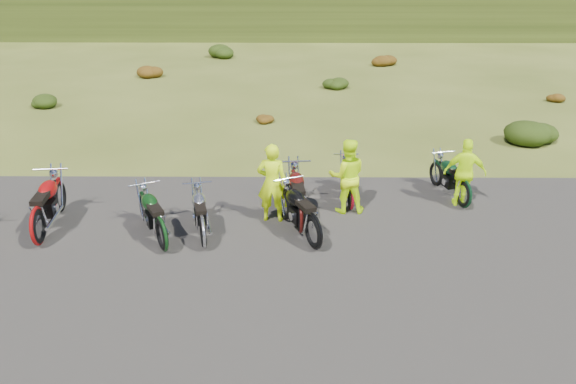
{
  "coord_description": "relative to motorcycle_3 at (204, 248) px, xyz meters",
  "views": [
    {
      "loc": [
        0.66,
        -10.05,
        5.73
      ],
      "look_at": [
        0.56,
        1.01,
        0.89
      ],
      "focal_mm": 35.0,
      "sensor_mm": 36.0,
      "label": 1
    }
  ],
  "objects": [
    {
      "name": "shrub_1",
      "position": [
        -7.93,
        11.17,
        0.31
      ],
      "size": [
        1.03,
        1.03,
        0.61
      ],
      "primitive_type": "ellipsoid",
      "color": "black",
      "rests_on": "ground"
    },
    {
      "name": "shrub_8",
      "position": [
        12.37,
        12.27,
        0.23
      ],
      "size": [
        0.77,
        0.77,
        0.45
      ],
      "primitive_type": "ellipsoid",
      "color": "#5A250B",
      "rests_on": "ground"
    },
    {
      "name": "shrub_6",
      "position": [
        6.57,
        19.67,
        0.38
      ],
      "size": [
        1.3,
        1.3,
        0.77
      ],
      "primitive_type": "ellipsoid",
      "color": "#5A250B",
      "rests_on": "ground"
    },
    {
      "name": "shrub_7",
      "position": [
        9.47,
        6.97,
        0.46
      ],
      "size": [
        1.56,
        1.56,
        0.92
      ],
      "primitive_type": "ellipsoid",
      "color": "black",
      "rests_on": "ground"
    },
    {
      "name": "ground",
      "position": [
        1.17,
        -0.13,
        0.0
      ],
      "size": [
        300.0,
        300.0,
        0.0
      ],
      "primitive_type": "plane",
      "color": "#424C19",
      "rests_on": "ground"
    },
    {
      "name": "shrub_2",
      "position": [
        -5.03,
        16.47,
        0.38
      ],
      "size": [
        1.3,
        1.3,
        0.77
      ],
      "primitive_type": "ellipsoid",
      "color": "#5A250B",
      "rests_on": "ground"
    },
    {
      "name": "shrub_5",
      "position": [
        3.67,
        14.37,
        0.31
      ],
      "size": [
        1.03,
        1.03,
        0.61
      ],
      "primitive_type": "ellipsoid",
      "color": "black",
      "rests_on": "ground"
    },
    {
      "name": "motorcycle_2",
      "position": [
        -0.81,
        -0.14,
        0.0
      ],
      "size": [
        1.59,
        2.16,
        1.09
      ],
      "primitive_type": null,
      "rotation": [
        0.0,
        0.0,
        2.06
      ],
      "color": "black",
      "rests_on": "ground"
    },
    {
      "name": "hill_slope",
      "position": [
        1.17,
        49.87,
        0.0
      ],
      "size": [
        300.0,
        45.97,
        9.37
      ],
      "primitive_type": null,
      "rotation": [
        0.14,
        0.0,
        0.0
      ],
      "color": "#2C3C14",
      "rests_on": "ground"
    },
    {
      "name": "motorcycle_1",
      "position": [
        -3.44,
        0.12,
        0.0
      ],
      "size": [
        0.99,
        2.39,
        1.22
      ],
      "primitive_type": null,
      "rotation": [
        0.0,
        0.0,
        1.67
      ],
      "color": "#930A0B",
      "rests_on": "ground"
    },
    {
      "name": "person_right_a",
      "position": [
        3.08,
        1.77,
        0.88
      ],
      "size": [
        0.88,
        0.69,
        1.77
      ],
      "primitive_type": "imported",
      "rotation": [
        0.0,
        0.0,
        3.17
      ],
      "color": "#CFFA0D",
      "rests_on": "ground"
    },
    {
      "name": "person_middle",
      "position": [
        1.38,
        1.28,
        0.91
      ],
      "size": [
        0.69,
        0.48,
        1.82
      ],
      "primitive_type": "imported",
      "rotation": [
        0.0,
        0.0,
        3.07
      ],
      "color": "#CFFA0D",
      "rests_on": "ground"
    },
    {
      "name": "motorcycle_6",
      "position": [
        3.21,
        1.88,
        0.0
      ],
      "size": [
        0.74,
        1.98,
        1.02
      ],
      "primitive_type": null,
      "rotation": [
        0.0,
        0.0,
        1.62
      ],
      "color": "maroon",
      "rests_on": "ground"
    },
    {
      "name": "shrub_3",
      "position": [
        -2.13,
        21.77,
        0.46
      ],
      "size": [
        1.56,
        1.56,
        0.92
      ],
      "primitive_type": "ellipsoid",
      "color": "black",
      "rests_on": "ground"
    },
    {
      "name": "motorcycle_5",
      "position": [
        2.26,
        -0.02,
        0.0
      ],
      "size": [
        1.58,
        2.28,
        1.14
      ],
      "primitive_type": null,
      "rotation": [
        0.0,
        0.0,
        2.01
      ],
      "color": "black",
      "rests_on": "ground"
    },
    {
      "name": "motorcycle_3",
      "position": [
        0.0,
        0.0,
        0.0
      ],
      "size": [
        1.09,
        2.06,
        1.03
      ],
      "primitive_type": null,
      "rotation": [
        0.0,
        0.0,
        1.8
      ],
      "color": "#A3A3A7",
      "rests_on": "ground"
    },
    {
      "name": "person_right_b",
      "position": [
        5.9,
        2.13,
        0.83
      ],
      "size": [
        1.02,
        0.55,
        1.66
      ],
      "primitive_type": "imported",
      "rotation": [
        0.0,
        0.0,
        2.98
      ],
      "color": "#CFFA0D",
      "rests_on": "ground"
    },
    {
      "name": "motorcycle_7",
      "position": [
        5.88,
        2.01,
        0.0
      ],
      "size": [
        1.15,
        2.1,
        1.04
      ],
      "primitive_type": null,
      "rotation": [
        0.0,
        0.0,
        1.83
      ],
      "color": "black",
      "rests_on": "ground"
    },
    {
      "name": "gravel_pad",
      "position": [
        1.17,
        -2.13,
        0.0
      ],
      "size": [
        20.0,
        12.0,
        0.04
      ],
      "primitive_type": "cube",
      "color": "black",
      "rests_on": "ground"
    },
    {
      "name": "shrub_4",
      "position": [
        0.77,
        9.07,
        0.23
      ],
      "size": [
        0.77,
        0.77,
        0.45
      ],
      "primitive_type": "ellipsoid",
      "color": "#5A250B",
      "rests_on": "ground"
    },
    {
      "name": "motorcycle_4",
      "position": [
        1.99,
        0.7,
        0.0
      ],
      "size": [
        0.96,
        2.36,
        1.2
      ],
      "primitive_type": null,
      "rotation": [
        0.0,
        0.0,
        1.66
      ],
      "color": "#470E0B",
      "rests_on": "ground"
    }
  ]
}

